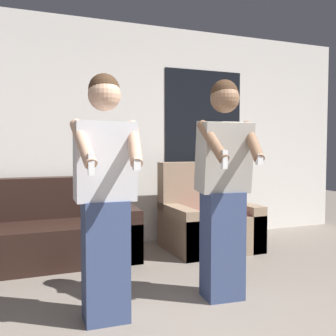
{
  "coord_description": "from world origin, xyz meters",
  "views": [
    {
      "loc": [
        -1.08,
        -1.4,
        1.2
      ],
      "look_at": [
        -0.0,
        1.25,
        1.04
      ],
      "focal_mm": 42.0,
      "sensor_mm": 36.0,
      "label": 1
    }
  ],
  "objects_px": {
    "armchair": "(208,221)",
    "person_right": "(224,187)",
    "couch": "(32,235)",
    "person_left": "(105,196)"
  },
  "relations": [
    {
      "from": "armchair",
      "to": "person_right",
      "type": "height_order",
      "value": "person_right"
    },
    {
      "from": "couch",
      "to": "person_left",
      "type": "xyz_separation_m",
      "value": [
        0.39,
        -1.62,
        0.57
      ]
    },
    {
      "from": "armchair",
      "to": "person_left",
      "type": "bearing_deg",
      "value": -136.86
    },
    {
      "from": "armchair",
      "to": "person_right",
      "type": "xyz_separation_m",
      "value": [
        -0.61,
        -1.42,
        0.56
      ]
    },
    {
      "from": "person_left",
      "to": "person_right",
      "type": "height_order",
      "value": "person_right"
    },
    {
      "from": "couch",
      "to": "person_right",
      "type": "height_order",
      "value": "person_right"
    },
    {
      "from": "person_left",
      "to": "person_right",
      "type": "distance_m",
      "value": 0.95
    },
    {
      "from": "armchair",
      "to": "person_left",
      "type": "height_order",
      "value": "person_left"
    },
    {
      "from": "armchair",
      "to": "person_left",
      "type": "relative_size",
      "value": 0.6
    },
    {
      "from": "couch",
      "to": "person_left",
      "type": "height_order",
      "value": "person_left"
    }
  ]
}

